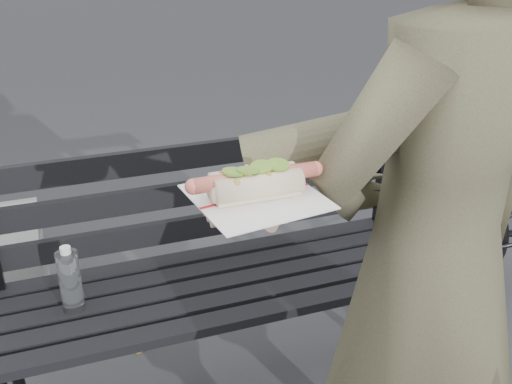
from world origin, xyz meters
TOP-DOWN VIEW (x-y plane):
  - park_bench at (0.04, 0.82)m, footprint 1.50×0.44m
  - person at (0.31, 0.08)m, footprint 0.72×0.56m
  - held_hotdog at (0.10, 0.07)m, footprint 0.63×0.30m

SIDE VIEW (x-z plane):
  - park_bench at x=0.04m, z-range 0.08..0.96m
  - person at x=0.31m, z-range 0.00..1.76m
  - held_hotdog at x=0.10m, z-range 1.09..1.28m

